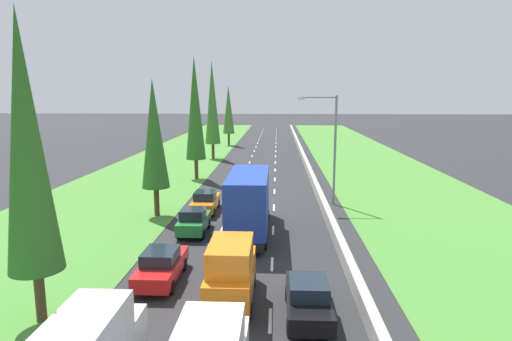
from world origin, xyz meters
TOP-DOWN VIEW (x-y plane):
  - ground_plane at (0.00, 60.00)m, footprint 300.00×300.00m
  - grass_verge_left at (-12.65, 60.00)m, footprint 14.00×140.00m
  - grass_verge_right at (14.35, 60.00)m, footprint 14.00×140.00m
  - median_barrier at (5.70, 60.00)m, footprint 0.44×120.00m
  - lane_markings at (0.00, 60.00)m, footprint 3.64×116.00m
  - orange_van_centre_lane at (0.01, 16.54)m, footprint 1.96×4.90m
  - red_sedan_left_lane at (-3.64, 18.54)m, footprint 1.82×4.50m
  - green_hatchback_left_lane at (-3.48, 26.05)m, footprint 1.74×3.90m
  - black_sedan_right_lane at (3.30, 15.39)m, footprint 1.82×4.50m
  - blue_box_truck_centre_lane at (0.19, 26.26)m, footprint 2.46×9.40m
  - orange_sedan_left_lane at (-3.60, 31.56)m, footprint 1.82×4.50m
  - poplar_tree_nearest at (-7.49, 14.52)m, footprint 2.11×2.11m
  - poplar_tree_second at (-7.07, 30.17)m, footprint 2.06×2.06m
  - poplar_tree_third at (-6.77, 44.88)m, footprint 2.13×2.13m
  - poplar_tree_fourth at (-7.18, 60.11)m, footprint 2.14×2.14m
  - poplar_tree_fifth at (-6.75, 76.69)m, footprint 2.07×2.07m
  - street_light_mast at (6.36, 34.32)m, footprint 3.20×0.28m

SIDE VIEW (x-z plane):
  - ground_plane at x=0.00m, z-range 0.00..0.00m
  - lane_markings at x=0.00m, z-range 0.00..0.01m
  - grass_verge_left at x=-12.65m, z-range 0.00..0.04m
  - grass_verge_right at x=14.35m, z-range 0.00..0.04m
  - median_barrier at x=5.70m, z-range 0.00..0.85m
  - red_sedan_left_lane at x=-3.64m, z-range -0.01..1.63m
  - black_sedan_right_lane at x=3.30m, z-range -0.01..1.63m
  - orange_sedan_left_lane at x=-3.60m, z-range -0.01..1.63m
  - green_hatchback_left_lane at x=-3.48m, z-range -0.02..1.70m
  - orange_van_centre_lane at x=0.01m, z-range -0.01..2.81m
  - blue_box_truck_centre_lane at x=0.19m, z-range 0.09..4.27m
  - street_light_mast at x=6.36m, z-range 0.73..9.73m
  - poplar_tree_second at x=-7.07m, z-range 1.05..11.31m
  - poplar_tree_fifth at x=-6.75m, z-range 1.05..11.82m
  - poplar_tree_nearest at x=-7.49m, z-range 1.05..13.36m
  - poplar_tree_third at x=-6.77m, z-range 1.05..14.15m
  - poplar_tree_fourth at x=-7.18m, z-range 1.05..14.81m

